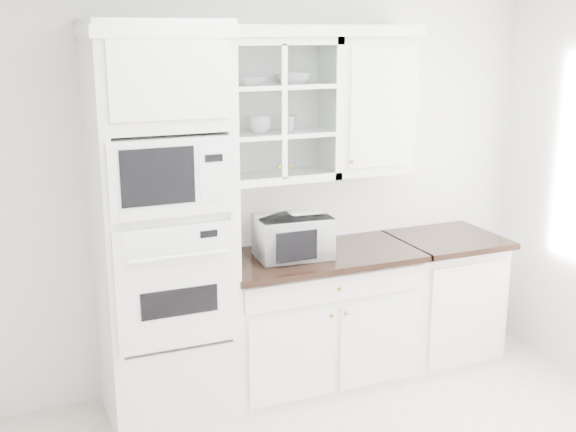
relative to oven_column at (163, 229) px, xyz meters
name	(u,v)px	position (x,y,z in m)	size (l,w,h in m)	color
room_shell	(356,149)	(0.75, -0.99, 0.58)	(4.00, 3.50, 2.70)	white
oven_column	(163,229)	(0.00, 0.00, 0.00)	(0.76, 0.68, 2.40)	white
base_cabinet_run	(317,317)	(1.03, 0.03, -0.74)	(1.32, 0.67, 0.92)	white
extra_base_cabinet	(442,296)	(2.03, 0.03, -0.74)	(0.72, 0.67, 0.92)	white
upper_cabinet_glass	(274,110)	(0.78, 0.17, 0.65)	(0.80, 0.33, 0.90)	white
upper_cabinet_solid	(368,105)	(1.46, 0.17, 0.65)	(0.55, 0.33, 0.90)	white
crown_molding	(259,30)	(0.68, 0.14, 1.14)	(2.14, 0.38, 0.07)	white
countertop_microwave	(292,236)	(0.84, 0.01, -0.14)	(0.47, 0.39, 0.27)	white
bowl_a	(249,81)	(0.62, 0.17, 0.84)	(0.20, 0.20, 0.05)	white
bowl_b	(294,78)	(0.92, 0.18, 0.84)	(0.22, 0.22, 0.07)	white
cup_a	(260,124)	(0.68, 0.16, 0.57)	(0.14, 0.14, 0.11)	white
cup_b	(288,123)	(0.87, 0.16, 0.56)	(0.11, 0.11, 0.10)	white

